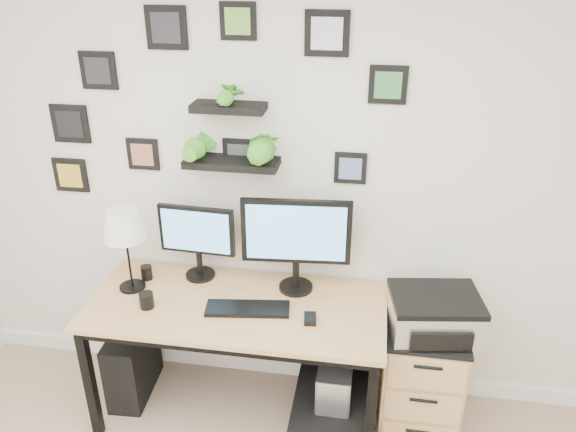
% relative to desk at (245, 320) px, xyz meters
% --- Properties ---
extents(room, '(4.00, 4.00, 4.00)m').
position_rel_desk_xyz_m(room, '(0.20, 0.32, -0.58)').
color(room, tan).
rests_on(room, ground).
extents(desk, '(1.60, 0.70, 0.75)m').
position_rel_desk_xyz_m(desk, '(0.00, 0.00, 0.00)').
color(desk, tan).
rests_on(desk, ground).
extents(monitor_left, '(0.44, 0.18, 0.44)m').
position_rel_desk_xyz_m(monitor_left, '(-0.31, 0.20, 0.38)').
color(monitor_left, black).
rests_on(monitor_left, desk).
extents(monitor_right, '(0.59, 0.20, 0.55)m').
position_rel_desk_xyz_m(monitor_right, '(0.26, 0.16, 0.45)').
color(monitor_right, black).
rests_on(monitor_right, desk).
extents(keyboard, '(0.45, 0.20, 0.02)m').
position_rel_desk_xyz_m(keyboard, '(0.04, -0.08, 0.13)').
color(keyboard, black).
rests_on(keyboard, desk).
extents(mouse, '(0.07, 0.10, 0.03)m').
position_rel_desk_xyz_m(mouse, '(0.38, -0.12, 0.14)').
color(mouse, black).
rests_on(mouse, desk).
extents(table_lamp, '(0.23, 0.23, 0.48)m').
position_rel_desk_xyz_m(table_lamp, '(-0.65, 0.03, 0.51)').
color(table_lamp, black).
rests_on(table_lamp, desk).
extents(mug, '(0.08, 0.08, 0.08)m').
position_rel_desk_xyz_m(mug, '(-0.50, -0.14, 0.17)').
color(mug, black).
rests_on(mug, desk).
extents(pen_cup, '(0.06, 0.06, 0.08)m').
position_rel_desk_xyz_m(pen_cup, '(-0.60, 0.13, 0.16)').
color(pen_cup, black).
rests_on(pen_cup, desk).
extents(pc_tower_black, '(0.22, 0.46, 0.44)m').
position_rel_desk_xyz_m(pc_tower_black, '(-0.71, 0.02, -0.40)').
color(pc_tower_black, black).
rests_on(pc_tower_black, ground).
extents(pc_tower_grey, '(0.19, 0.42, 0.42)m').
position_rel_desk_xyz_m(pc_tower_grey, '(0.51, 0.01, -0.42)').
color(pc_tower_grey, gray).
rests_on(pc_tower_grey, ground).
extents(file_cabinet, '(0.43, 0.53, 0.67)m').
position_rel_desk_xyz_m(file_cabinet, '(0.98, 0.06, -0.29)').
color(file_cabinet, tan).
rests_on(file_cabinet, ground).
extents(printer, '(0.50, 0.42, 0.20)m').
position_rel_desk_xyz_m(printer, '(1.00, 0.02, 0.15)').
color(printer, silver).
rests_on(printer, file_cabinet).
extents(wall_decor, '(1.97, 0.18, 1.06)m').
position_rel_desk_xyz_m(wall_decor, '(-0.14, 0.26, 1.05)').
color(wall_decor, black).
rests_on(wall_decor, ground).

